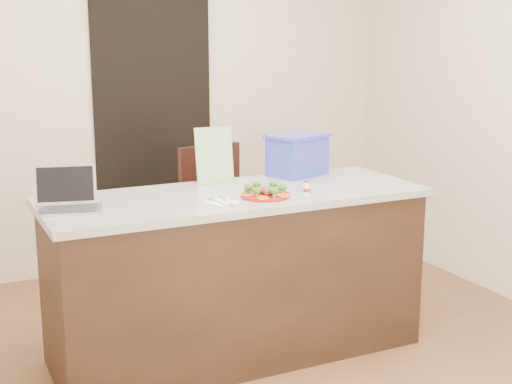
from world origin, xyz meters
name	(u,v)px	position (x,y,z in m)	size (l,w,h in m)	color
ground	(256,370)	(0.00, 0.00, 0.00)	(4.00, 4.00, 0.00)	brown
room_shell	(256,62)	(0.00, 0.00, 1.62)	(4.00, 4.00, 4.00)	white
doorway	(154,136)	(0.10, 1.98, 1.00)	(0.90, 0.02, 2.00)	black
island	(236,274)	(0.00, 0.25, 0.46)	(2.06, 0.76, 0.92)	black
plate	(265,195)	(0.10, 0.09, 0.93)	(0.26, 0.26, 0.02)	maroon
meatballs	(266,190)	(0.10, 0.09, 0.95)	(0.09, 0.10, 0.04)	brown
broccoli	(265,187)	(0.10, 0.09, 0.97)	(0.21, 0.22, 0.04)	#225015
pepper_rings	(265,193)	(0.10, 0.09, 0.94)	(0.25, 0.25, 0.01)	orange
napkin	(221,202)	(-0.16, 0.08, 0.92)	(0.14, 0.14, 0.01)	white
fork	(217,201)	(-0.18, 0.09, 0.93)	(0.04, 0.17, 0.00)	#B7B6BB
knife	(228,201)	(-0.13, 0.06, 0.93)	(0.03, 0.21, 0.01)	silver
yogurt_bottle	(307,189)	(0.32, 0.05, 0.95)	(0.04, 0.04, 0.07)	white
laptop	(68,197)	(-0.88, 0.28, 0.98)	(0.34, 0.31, 0.21)	#B5B4B9
leaflet	(214,155)	(0.00, 0.54, 1.08)	(0.22, 0.00, 0.32)	silver
blue_box	(297,154)	(0.54, 0.54, 1.05)	(0.41, 0.36, 0.25)	#323BB4
chair	(217,214)	(0.22, 1.07, 0.59)	(0.53, 0.54, 1.03)	black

